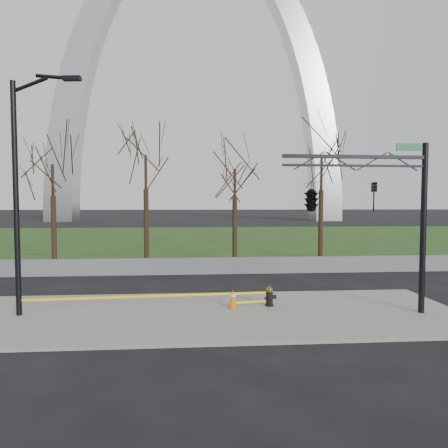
{
  "coord_description": "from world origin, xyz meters",
  "views": [
    {
      "loc": [
        -0.36,
        -13.33,
        3.91
      ],
      "look_at": [
        0.78,
        2.0,
        3.1
      ],
      "focal_mm": 30.92,
      "sensor_mm": 36.0,
      "label": 1
    }
  ],
  "objects": [
    {
      "name": "gateway_arch",
      "position": [
        0.0,
        75.0,
        32.5
      ],
      "size": [
        66.0,
        6.0,
        65.0
      ],
      "primitive_type": null,
      "color": "silver",
      "rests_on": "ground"
    },
    {
      "name": "traffic_cone",
      "position": [
        1.0,
        0.52,
        0.43
      ],
      "size": [
        0.45,
        0.45,
        0.67
      ],
      "rotation": [
        0.0,
        0.0,
        0.4
      ],
      "color": "#E15F0B",
      "rests_on": "sidewalk"
    },
    {
      "name": "fire_hydrant",
      "position": [
        2.4,
        0.72,
        0.46
      ],
      "size": [
        0.48,
        0.31,
        0.77
      ],
      "rotation": [
        0.0,
        0.0,
        0.24
      ],
      "color": "black",
      "rests_on": "sidewalk"
    },
    {
      "name": "ground",
      "position": [
        0.0,
        0.0,
        0.0
      ],
      "size": [
        500.0,
        500.0,
        0.0
      ],
      "primitive_type": "plane",
      "color": "black",
      "rests_on": "ground"
    },
    {
      "name": "street_light",
      "position": [
        -6.17,
        0.15,
        4.69
      ],
      "size": [
        2.39,
        0.44,
        8.21
      ],
      "rotation": [
        0.0,
        0.0,
        -0.11
      ],
      "color": "black",
      "rests_on": "ground"
    },
    {
      "name": "caution_tape",
      "position": [
        -1.5,
        0.47,
        0.56
      ],
      "size": [
        8.78,
        0.54,
        0.4
      ],
      "color": "yellow",
      "rests_on": "ground"
    },
    {
      "name": "tree_row",
      "position": [
        -6.46,
        12.0,
        3.83
      ],
      "size": [
        33.08,
        4.0,
        7.66
      ],
      "color": "black",
      "rests_on": "ground"
    },
    {
      "name": "traffic_signal_mast",
      "position": [
        4.3,
        -0.59,
        4.15
      ],
      "size": [
        5.1,
        2.49,
        6.0
      ],
      "rotation": [
        0.0,
        0.0,
        0.02
      ],
      "color": "black",
      "rests_on": "ground"
    },
    {
      "name": "guardrail",
      "position": [
        0.0,
        8.0,
        0.45
      ],
      "size": [
        60.0,
        0.3,
        0.9
      ],
      "primitive_type": "cube",
      "color": "#59595B",
      "rests_on": "ground"
    },
    {
      "name": "sidewalk",
      "position": [
        0.0,
        0.0,
        0.05
      ],
      "size": [
        18.0,
        6.0,
        0.1
      ],
      "primitive_type": "cube",
      "color": "slate",
      "rests_on": "ground"
    },
    {
      "name": "grass_strip",
      "position": [
        0.0,
        30.0,
        0.03
      ],
      "size": [
        120.0,
        40.0,
        0.06
      ],
      "primitive_type": "cube",
      "color": "#203714",
      "rests_on": "ground"
    }
  ]
}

